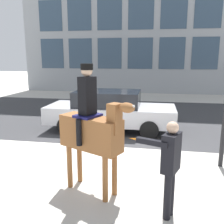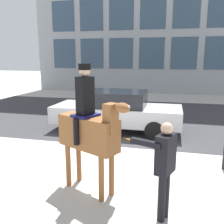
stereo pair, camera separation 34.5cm
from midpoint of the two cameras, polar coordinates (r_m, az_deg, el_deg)
ground_plane at (r=7.45m, az=-2.17°, el=-9.23°), size 80.00×80.00×0.00m
road_surface at (r=11.93m, az=2.67°, el=-0.91°), size 18.87×8.50×0.01m
mounted_horse_lead at (r=4.99m, az=-6.62°, el=-3.94°), size 1.64×1.01×2.63m
pedestrian_bystander at (r=4.34m, az=10.81°, el=-11.30°), size 0.91×0.45×1.72m
street_car_near_lane at (r=9.45m, az=-1.53°, el=0.42°), size 4.79×1.88×1.51m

